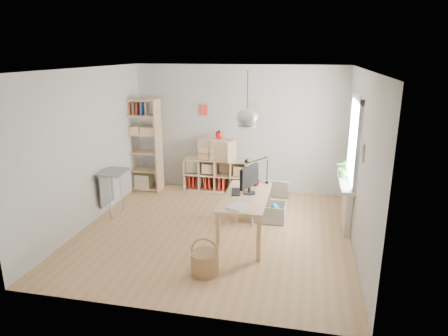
% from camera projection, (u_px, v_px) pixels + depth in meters
% --- Properties ---
extents(ground, '(4.50, 4.50, 0.00)m').
position_uv_depth(ground, '(215.00, 231.00, 6.81)').
color(ground, tan).
rests_on(ground, ground).
extents(room_shell, '(4.50, 4.50, 4.50)m').
position_uv_depth(room_shell, '(247.00, 117.00, 6.00)').
color(room_shell, white).
rests_on(room_shell, ground).
extents(window_unit, '(0.07, 1.16, 1.46)m').
position_uv_depth(window_unit, '(355.00, 141.00, 6.50)').
color(window_unit, white).
rests_on(window_unit, ground).
extents(radiator, '(0.10, 0.80, 0.80)m').
position_uv_depth(radiator, '(347.00, 207.00, 6.83)').
color(radiator, silver).
rests_on(radiator, ground).
extents(windowsill, '(0.22, 1.20, 0.06)m').
position_uv_depth(windowsill, '(346.00, 183.00, 6.72)').
color(windowsill, silver).
rests_on(windowsill, radiator).
extents(desk, '(0.70, 1.50, 0.75)m').
position_uv_depth(desk, '(246.00, 201.00, 6.38)').
color(desk, tan).
rests_on(desk, ground).
extents(cube_shelf, '(1.40, 0.38, 0.72)m').
position_uv_depth(cube_shelf, '(215.00, 177.00, 8.78)').
color(cube_shelf, beige).
rests_on(cube_shelf, ground).
extents(tall_bookshelf, '(0.80, 0.38, 2.00)m').
position_uv_depth(tall_bookshelf, '(141.00, 141.00, 8.60)').
color(tall_bookshelf, tan).
rests_on(tall_bookshelf, ground).
extents(side_table, '(0.40, 0.55, 0.85)m').
position_uv_depth(side_table, '(111.00, 180.00, 7.36)').
color(side_table, gray).
rests_on(side_table, ground).
extents(chair, '(0.50, 0.50, 0.78)m').
position_uv_depth(chair, '(251.00, 198.00, 7.10)').
color(chair, gray).
rests_on(chair, ground).
extents(wicker_basket, '(0.39, 0.39, 0.54)m').
position_uv_depth(wicker_basket, '(205.00, 262.00, 5.47)').
color(wicker_basket, olive).
rests_on(wicker_basket, ground).
extents(storage_chest, '(0.66, 0.74, 0.66)m').
position_uv_depth(storage_chest, '(269.00, 208.00, 7.28)').
color(storage_chest, silver).
rests_on(storage_chest, ground).
extents(monitor, '(0.23, 0.51, 0.46)m').
position_uv_depth(monitor, '(249.00, 178.00, 6.38)').
color(monitor, black).
rests_on(monitor, desk).
extents(keyboard, '(0.20, 0.39, 0.02)m').
position_uv_depth(keyboard, '(236.00, 192.00, 6.49)').
color(keyboard, black).
rests_on(keyboard, desk).
extents(task_lamp, '(0.42, 0.15, 0.45)m').
position_uv_depth(task_lamp, '(255.00, 167.00, 6.83)').
color(task_lamp, black).
rests_on(task_lamp, desk).
extents(yarn_ball, '(0.14, 0.14, 0.14)m').
position_uv_depth(yarn_ball, '(255.00, 182.00, 6.77)').
color(yarn_ball, '#500A10').
rests_on(yarn_ball, desk).
extents(paper_tray, '(0.34, 0.37, 0.03)m').
position_uv_depth(paper_tray, '(238.00, 207.00, 5.85)').
color(paper_tray, silver).
rests_on(paper_tray, desk).
extents(drawer_chest, '(0.85, 0.59, 0.44)m').
position_uv_depth(drawer_chest, '(216.00, 149.00, 8.55)').
color(drawer_chest, beige).
rests_on(drawer_chest, cube_shelf).
extents(red_vase, '(0.16, 0.16, 0.19)m').
position_uv_depth(red_vase, '(219.00, 135.00, 8.45)').
color(red_vase, maroon).
rests_on(red_vase, drawer_chest).
extents(potted_plant, '(0.34, 0.31, 0.33)m').
position_uv_depth(potted_plant, '(345.00, 168.00, 6.87)').
color(potted_plant, '#306927').
rests_on(potted_plant, windowsill).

